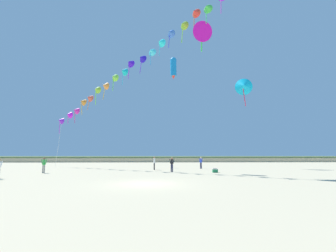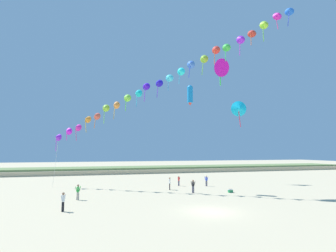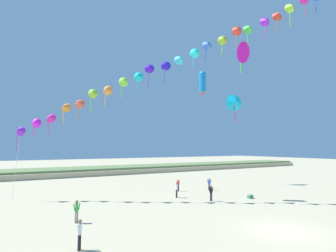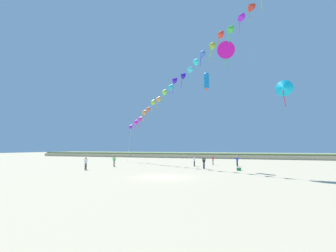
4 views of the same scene
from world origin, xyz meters
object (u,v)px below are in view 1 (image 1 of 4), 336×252
at_px(person_mid_center, 154,162).
at_px(person_far_right, 172,163).
at_px(large_kite_high_solo, 244,86).
at_px(beach_cooler, 215,171).
at_px(large_kite_mid_trail, 173,67).
at_px(person_near_right, 44,164).
at_px(person_near_left, 201,162).
at_px(large_kite_low_lead, 201,32).
at_px(person_far_left, 172,162).

distance_m(person_mid_center, person_far_right, 4.08).
relative_size(large_kite_high_solo, beach_cooler, 8.10).
bearing_deg(large_kite_mid_trail, person_near_right, -168.86).
bearing_deg(beach_cooler, person_near_left, 93.56).
bearing_deg(large_kite_low_lead, large_kite_high_solo, 48.32).
bearing_deg(beach_cooler, large_kite_low_lead, -168.94).
relative_size(large_kite_low_lead, large_kite_mid_trail, 1.27).
xyz_separation_m(person_near_left, person_far_left, (-4.04, 1.38, -0.06)).
xyz_separation_m(person_near_left, person_near_right, (-18.42, -6.83, 0.02)).
bearing_deg(person_near_right, person_far_left, 29.71).
bearing_deg(person_near_right, large_kite_mid_trail, 11.14).
height_order(person_near_right, person_far_right, person_near_right).
height_order(large_kite_mid_trail, large_kite_high_solo, large_kite_mid_trail).
bearing_deg(person_near_left, large_kite_mid_trail, -135.47).
height_order(person_mid_center, large_kite_mid_trail, large_kite_mid_trail).
xyz_separation_m(person_near_right, person_far_left, (14.39, 8.21, -0.08)).
xyz_separation_m(person_near_right, large_kite_low_lead, (17.57, -0.09, 15.51)).
xyz_separation_m(person_near_right, large_kite_mid_trail, (14.35, 2.83, 12.31)).
xyz_separation_m(person_near_right, large_kite_high_solo, (26.04, 9.43, 11.90)).
bearing_deg(person_far_right, person_far_left, 87.26).
relative_size(person_far_left, large_kite_mid_trail, 0.53).
bearing_deg(beach_cooler, person_near_right, -179.51).
distance_m(person_near_right, person_far_right, 14.10).
bearing_deg(person_far_right, large_kite_high_solo, 34.49).
distance_m(person_far_right, large_kite_low_lead, 15.96).
bearing_deg(large_kite_low_lead, large_kite_mid_trail, 137.84).
bearing_deg(large_kite_low_lead, person_near_right, 179.72).
bearing_deg(large_kite_low_lead, person_mid_center, 140.11).
xyz_separation_m(person_mid_center, person_far_left, (2.49, 3.55, -0.10)).
bearing_deg(large_kite_mid_trail, person_mid_center, 143.32).
xyz_separation_m(person_far_left, large_kite_low_lead, (3.18, -8.30, 15.60)).
height_order(person_near_left, person_near_right, person_near_right).
xyz_separation_m(person_near_left, beach_cooler, (0.42, -6.67, -0.74)).
height_order(person_near_left, large_kite_mid_trail, large_kite_mid_trail).
height_order(person_far_left, beach_cooler, person_far_left).
bearing_deg(large_kite_high_solo, person_near_right, -160.10).
xyz_separation_m(person_far_left, large_kite_high_solo, (11.66, 1.22, 11.98)).
distance_m(person_mid_center, large_kite_low_lead, 17.17).
bearing_deg(large_kite_mid_trail, person_far_left, 89.64).
bearing_deg(large_kite_high_solo, beach_cooler, -127.86).
bearing_deg(person_far_right, person_near_left, 52.22).
relative_size(large_kite_mid_trail, large_kite_high_solo, 0.62).
xyz_separation_m(person_near_left, large_kite_high_solo, (7.62, 2.60, 11.93)).
bearing_deg(large_kite_high_solo, person_far_right, -145.51).
xyz_separation_m(person_mid_center, large_kite_mid_trail, (2.46, -1.83, 12.30)).
height_order(person_far_left, person_far_right, person_far_right).
bearing_deg(person_near_right, beach_cooler, 0.49).
xyz_separation_m(large_kite_high_solo, beach_cooler, (-7.21, -9.27, -12.67)).
bearing_deg(large_kite_high_solo, large_kite_low_lead, -131.68).
relative_size(person_mid_center, large_kite_high_solo, 0.37).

